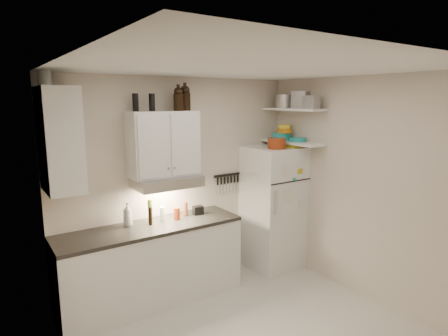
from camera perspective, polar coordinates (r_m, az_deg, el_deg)
ceiling at (r=3.38m, az=5.24°, el=15.14°), size 3.20×3.00×0.02m
back_wall at (r=4.75m, az=-6.64°, el=-2.18°), size 3.20×0.02×2.60m
left_wall at (r=2.85m, az=-21.71°, el=-11.46°), size 0.02×3.00×2.60m
right_wall at (r=4.68m, az=20.44°, el=-2.97°), size 0.02×3.00×2.60m
base_cabinet at (r=4.54m, az=-10.89°, el=-14.39°), size 2.10×0.60×0.88m
countertop at (r=4.37m, az=-11.10°, el=-8.90°), size 2.10×0.62×0.04m
upper_cabinet at (r=4.38m, az=-9.21°, el=3.66°), size 0.80×0.33×0.75m
side_cabinet at (r=3.89m, az=-23.73°, el=3.95°), size 0.33×0.55×1.00m
range_hood at (r=4.39m, az=-8.68°, el=-2.06°), size 0.76×0.46×0.12m
fridge at (r=5.28m, az=7.47°, el=-5.97°), size 0.70×0.68×1.70m
shelf_hi at (r=5.11m, az=10.54°, el=8.78°), size 0.30×0.95×0.03m
shelf_lo at (r=5.14m, az=10.38°, el=3.86°), size 0.30×0.95×0.03m
knife_strip at (r=5.08m, az=0.50°, el=-1.06°), size 0.42×0.02×0.03m
dutch_oven at (r=4.90m, az=8.02°, el=3.73°), size 0.24×0.24×0.14m
book_stack at (r=5.09m, az=10.32°, el=3.55°), size 0.19×0.23×0.07m
spice_jar at (r=5.09m, az=7.60°, el=3.73°), size 0.07×0.07×0.09m
stock_pot at (r=5.30m, az=9.21°, el=10.00°), size 0.32×0.32×0.18m
tin_a at (r=5.11m, az=11.69°, el=10.15°), size 0.28×0.26×0.22m
tin_b at (r=4.82m, az=13.16°, el=9.74°), size 0.19×0.19×0.16m
bowl_teal at (r=5.29m, az=8.75°, el=4.81°), size 0.26×0.26×0.10m
bowl_orange at (r=5.24m, az=9.21°, el=5.65°), size 0.20×0.20×0.06m
bowl_yellow at (r=5.23m, az=9.22°, el=6.26°), size 0.16×0.16×0.05m
plates at (r=5.11m, az=11.15°, el=4.28°), size 0.24×0.24×0.05m
growler_a at (r=4.36m, az=-6.96°, el=10.44°), size 0.15×0.15×0.28m
growler_b at (r=4.46m, az=-5.95°, el=10.60°), size 0.14×0.14×0.30m
thermos_a at (r=4.30m, az=-10.93°, el=9.79°), size 0.09×0.09×0.19m
thermos_b at (r=4.28m, az=-13.34°, el=9.71°), size 0.08×0.08×0.19m
side_jar at (r=3.98m, az=-25.71°, el=12.32°), size 0.15×0.15×0.16m
soap_bottle at (r=4.37m, az=-14.50°, el=-6.68°), size 0.14×0.14×0.30m
pepper_mill at (r=4.63m, az=-5.91°, el=-6.22°), size 0.07×0.07×0.18m
oil_bottle at (r=4.45m, az=-11.18°, el=-6.41°), size 0.06×0.06×0.27m
vinegar_bottle at (r=4.36m, az=-11.16°, el=-7.19°), size 0.05×0.05×0.21m
clear_bottle at (r=4.47m, az=-9.36°, el=-6.95°), size 0.07×0.07×0.17m
red_jar at (r=4.51m, az=-7.20°, el=-6.90°), size 0.08×0.08×0.15m
caddy at (r=4.69m, az=-3.98°, el=-6.44°), size 0.13×0.10×0.11m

